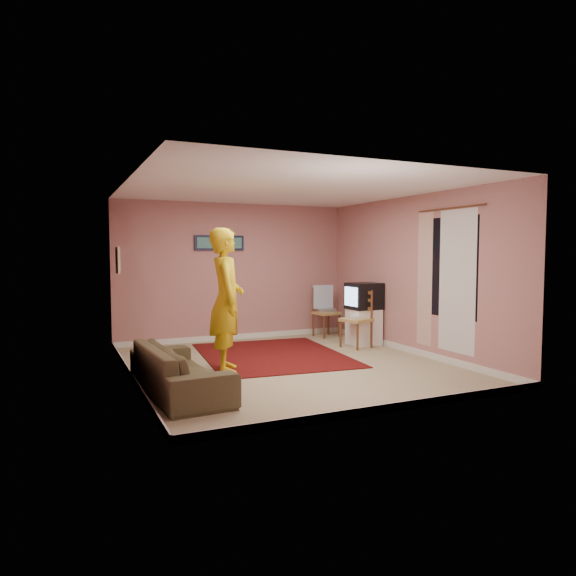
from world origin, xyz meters
name	(u,v)px	position (x,y,z in m)	size (l,w,h in m)	color
ground	(288,365)	(0.00, 0.00, 0.00)	(5.00, 5.00, 0.00)	tan
wall_back	(234,272)	(0.00, 2.50, 1.30)	(4.50, 0.02, 2.60)	#A76D72
wall_front	(389,289)	(0.00, -2.50, 1.30)	(4.50, 0.02, 2.60)	#A76D72
wall_left	(129,281)	(-2.25, 0.00, 1.30)	(0.02, 5.00, 2.60)	#A76D72
wall_right	(413,275)	(2.25, 0.00, 1.30)	(0.02, 5.00, 2.60)	#A76D72
ceiling	(288,188)	(0.00, 0.00, 2.60)	(4.50, 5.00, 0.02)	white
baseboard_back	(235,337)	(0.00, 2.49, 0.05)	(4.50, 0.02, 0.10)	silver
baseboard_front	(387,408)	(0.00, -2.49, 0.05)	(4.50, 0.02, 0.10)	silver
baseboard_left	(132,377)	(-2.24, 0.00, 0.05)	(0.02, 5.00, 0.10)	silver
baseboard_right	(411,350)	(2.24, 0.00, 0.05)	(0.02, 5.00, 0.10)	silver
window	(451,267)	(2.24, -0.90, 1.45)	(0.01, 1.10, 1.50)	black
curtain_sheer	(457,281)	(2.23, -1.05, 1.25)	(0.01, 0.75, 2.10)	silver
curtain_floral	(425,279)	(2.21, -0.35, 1.25)	(0.01, 0.35, 2.10)	#F1E1CD
curtain_rod	(450,208)	(2.20, -0.90, 2.32)	(0.02, 0.02, 1.40)	#5B301B
picture_back	(219,243)	(-0.30, 2.47, 1.85)	(0.95, 0.04, 0.28)	#121833
picture_left	(118,260)	(-2.22, 1.60, 1.55)	(0.04, 0.38, 0.42)	beige
area_rug	(273,355)	(0.07, 0.78, 0.01)	(2.20, 2.74, 0.01)	black
tv_cabinet	(364,327)	(1.95, 0.99, 0.32)	(0.51, 0.46, 0.65)	white
crt_tv	(364,296)	(1.94, 0.99, 0.89)	(0.57, 0.51, 0.47)	black
chair_a	(326,307)	(1.76, 2.05, 0.59)	(0.50, 0.48, 0.53)	tan
dvd_player	(326,310)	(1.76, 2.05, 0.53)	(0.35, 0.25, 0.06)	#A1A1A6
blue_throw	(323,297)	(1.76, 2.20, 0.79)	(0.44, 0.06, 0.46)	#99CCFB
chair_b	(356,313)	(1.67, 0.80, 0.62)	(0.55, 0.56, 0.55)	tan
game_console	(356,317)	(1.67, 0.80, 0.54)	(0.20, 0.15, 0.04)	silver
sofa	(180,369)	(-1.80, -0.84, 0.29)	(1.96, 0.76, 0.57)	brown
person	(226,300)	(-0.95, 0.01, 1.01)	(0.73, 0.48, 2.01)	gold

